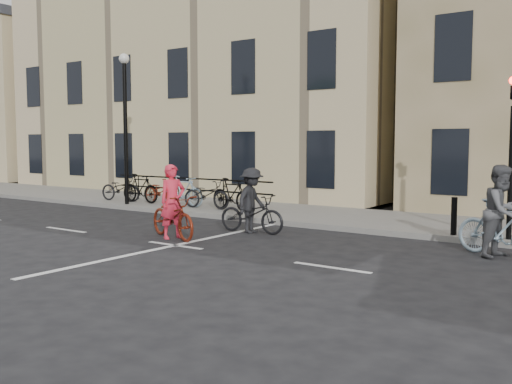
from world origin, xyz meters
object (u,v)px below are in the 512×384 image
Objects in this scene: cyclist_dark at (252,207)px; cyclist_grey at (501,220)px; lamp_post at (125,110)px; cyclist_pink at (173,213)px; traffic_light at (512,137)px.

cyclist_grey is at bearing -89.39° from cyclist_dark.
lamp_post is 13.21m from cyclist_grey.
cyclist_pink is 2.10m from cyclist_dark.
traffic_light is 0.74× the size of lamp_post.
cyclist_pink reaches higher than cyclist_dark.
lamp_post reaches higher than cyclist_grey.
lamp_post is at bearing 179.73° from traffic_light.
cyclist_pink is at bearing 146.54° from cyclist_dark.
cyclist_pink is at bearing -32.70° from lamp_post.
traffic_light is 12.74m from lamp_post.
lamp_post is at bearing 76.39° from cyclist_pink.
lamp_post is at bearing 71.46° from cyclist_dark.
cyclist_pink is 1.06× the size of cyclist_grey.
cyclist_grey is (0.14, -1.45, -1.69)m from traffic_light.
traffic_light is 2.02× the size of cyclist_dark.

